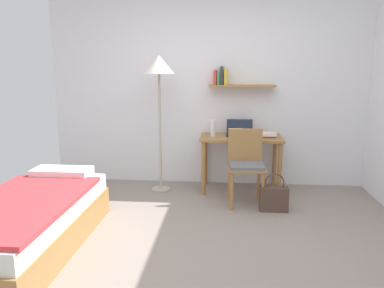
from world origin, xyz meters
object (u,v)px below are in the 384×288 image
at_px(laptop, 240,131).
at_px(book_stack, 269,135).
at_px(desk_chair, 246,163).
at_px(water_bottle, 213,128).
at_px(desk, 241,147).
at_px(standing_lamp, 159,73).
at_px(handbag, 274,198).
at_px(bed, 29,223).

distance_m(laptop, book_stack, 0.38).
height_order(desk_chair, water_bottle, water_bottle).
distance_m(desk, desk_chair, 0.51).
height_order(standing_lamp, laptop, standing_lamp).
xyz_separation_m(laptop, water_bottle, (-0.35, -0.12, 0.06)).
bearing_deg(standing_lamp, handbag, -23.40).
xyz_separation_m(laptop, handbag, (0.37, -0.79, -0.61)).
distance_m(desk, laptop, 0.21).
height_order(bed, handbag, bed).
xyz_separation_m(desk_chair, book_stack, (0.31, 0.52, 0.24)).
height_order(bed, desk, desk).
bearing_deg(book_stack, laptop, 169.19).
bearing_deg(laptop, desk, -78.48).
relative_size(standing_lamp, water_bottle, 8.04).
xyz_separation_m(standing_lamp, water_bottle, (0.66, 0.08, -0.69)).
bearing_deg(laptop, desk_chair, -84.51).
relative_size(desk, standing_lamp, 0.60).
height_order(desk, handbag, desk).
relative_size(desk, handbag, 2.36).
height_order(desk, book_stack, book_stack).
xyz_separation_m(standing_lamp, handbag, (1.38, -0.60, -1.36)).
bearing_deg(bed, book_stack, 38.59).
xyz_separation_m(desk, book_stack, (0.35, 0.02, 0.16)).
distance_m(book_stack, handbag, 0.93).
height_order(desk, standing_lamp, standing_lamp).
bearing_deg(desk, book_stack, 3.12).
xyz_separation_m(desk_chair, handbag, (0.31, -0.20, -0.35)).
distance_m(bed, desk_chair, 2.34).
bearing_deg(desk_chair, desk, 94.38).
xyz_separation_m(standing_lamp, book_stack, (1.38, 0.12, -0.77)).
bearing_deg(bed, water_bottle, 48.76).
bearing_deg(water_bottle, handbag, -43.34).
distance_m(desk_chair, book_stack, 0.65).
xyz_separation_m(bed, desk_chair, (1.94, 1.28, 0.26)).
distance_m(water_bottle, handbag, 1.19).
height_order(desk, laptop, laptop).
distance_m(desk_chair, standing_lamp, 1.52).
distance_m(bed, water_bottle, 2.41).
bearing_deg(book_stack, desk, -176.88).
distance_m(bed, laptop, 2.71).
distance_m(desk_chair, water_bottle, 0.70).
distance_m(laptop, water_bottle, 0.37).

